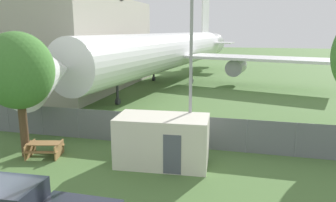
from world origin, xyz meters
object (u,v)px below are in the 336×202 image
at_px(tree_near_hangar, 18,71).
at_px(airplane, 168,52).
at_px(portable_cabin, 162,141).
at_px(picnic_bench_near_cabin, 44,148).

bearing_deg(tree_near_hangar, airplane, 86.44).
bearing_deg(airplane, tree_near_hangar, 3.59).
distance_m(airplane, portable_cabin, 25.30).
distance_m(portable_cabin, tree_near_hangar, 8.15).
xyz_separation_m(portable_cabin, picnic_bench_near_cabin, (-6.39, -0.53, -0.77)).
bearing_deg(picnic_bench_near_cabin, airplane, 88.73).
xyz_separation_m(portable_cabin, tree_near_hangar, (-7.40, -0.72, 3.32)).
xyz_separation_m(airplane, portable_cabin, (5.84, -24.47, -2.74)).
distance_m(airplane, tree_near_hangar, 25.24).
bearing_deg(tree_near_hangar, portable_cabin, 5.56).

